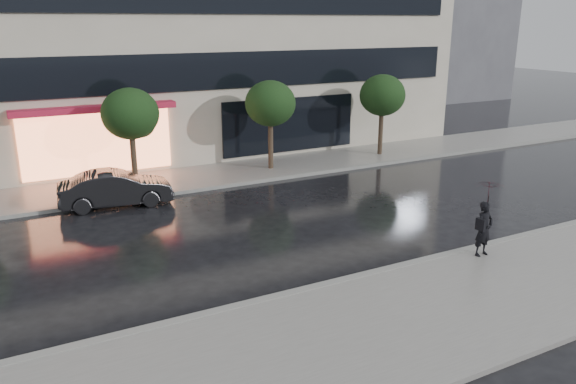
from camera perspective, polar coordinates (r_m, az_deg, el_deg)
ground at (r=15.47m, az=4.78°, el=-7.53°), size 120.00×120.00×0.00m
sidewalk_near at (r=13.14m, az=12.61°, el=-12.34°), size 60.00×4.50×0.12m
sidewalk_far at (r=24.20m, az=-8.40°, el=1.59°), size 60.00×3.50×0.12m
curb_near at (r=14.69m, az=6.91°, el=-8.68°), size 60.00×0.25×0.14m
curb_far at (r=22.61m, az=-6.88°, el=0.58°), size 60.00×0.25×0.14m
bg_building_right at (r=52.18m, az=12.95°, el=18.32°), size 12.00×12.00×16.00m
tree_mid_west at (r=22.60m, az=-15.59°, el=7.50°), size 2.20×2.20×3.99m
tree_mid_east at (r=24.58m, az=-1.71°, el=8.83°), size 2.20×2.20×3.99m
tree_far_east at (r=27.74m, az=9.62°, el=9.53°), size 2.20×2.20×3.99m
parked_car at (r=21.04m, az=-17.09°, el=0.33°), size 4.08×1.84×1.30m
pedestrian_with_umbrella at (r=16.30m, az=19.56°, el=-1.59°), size 0.86×0.88×2.14m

